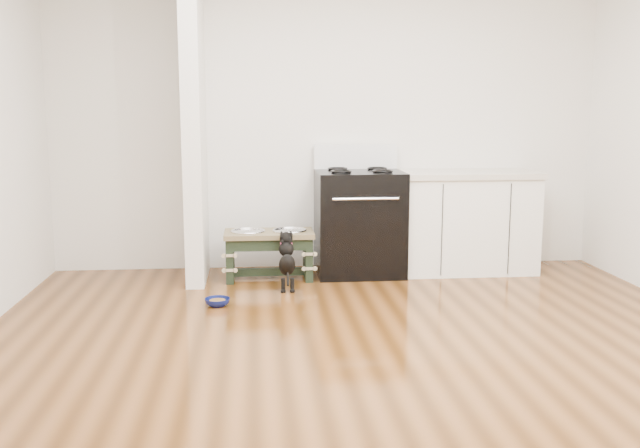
# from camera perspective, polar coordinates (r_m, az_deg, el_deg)

# --- Properties ---
(ground) EXTENTS (5.00, 5.00, 0.00)m
(ground) POSITION_cam_1_polar(r_m,az_deg,el_deg) (4.37, 4.03, -10.51)
(ground) COLOR #45260C
(ground) RESTS_ON ground
(room_shell) EXTENTS (5.00, 5.00, 5.00)m
(room_shell) POSITION_cam_1_polar(r_m,az_deg,el_deg) (4.11, 4.29, 11.26)
(room_shell) COLOR silver
(room_shell) RESTS_ON ground
(partition_wall) EXTENTS (0.15, 0.80, 2.70)m
(partition_wall) POSITION_cam_1_polar(r_m,az_deg,el_deg) (6.17, -10.03, 8.00)
(partition_wall) COLOR silver
(partition_wall) RESTS_ON ground
(oven_range) EXTENTS (0.76, 0.69, 1.14)m
(oven_range) POSITION_cam_1_polar(r_m,az_deg,el_deg) (6.36, 3.15, 0.27)
(oven_range) COLOR black
(oven_range) RESTS_ON ground
(cabinet_run) EXTENTS (1.24, 0.64, 0.91)m
(cabinet_run) POSITION_cam_1_polar(r_m,az_deg,el_deg) (6.59, 11.58, 0.20)
(cabinet_run) COLOR white
(cabinet_run) RESTS_ON ground
(dog_feeder) EXTENTS (0.77, 0.41, 0.44)m
(dog_feeder) POSITION_cam_1_polar(r_m,az_deg,el_deg) (6.17, -4.10, -1.71)
(dog_feeder) COLOR black
(dog_feeder) RESTS_ON ground
(puppy) EXTENTS (0.13, 0.39, 0.47)m
(puppy) POSITION_cam_1_polar(r_m,az_deg,el_deg) (5.84, -2.67, -2.77)
(puppy) COLOR black
(puppy) RESTS_ON ground
(floor_bowl) EXTENTS (0.24, 0.24, 0.06)m
(floor_bowl) POSITION_cam_1_polar(r_m,az_deg,el_deg) (5.44, -8.21, -6.20)
(floor_bowl) COLOR #0B144F
(floor_bowl) RESTS_ON ground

